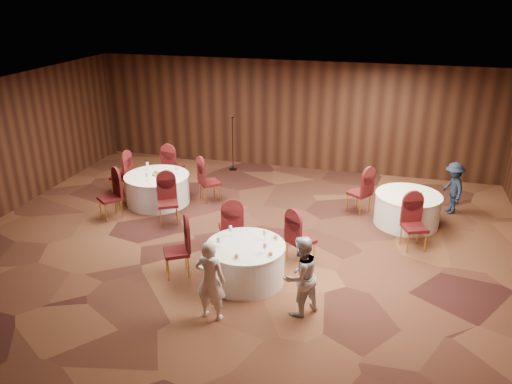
% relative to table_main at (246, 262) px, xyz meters
% --- Properties ---
extents(ground, '(12.00, 12.00, 0.00)m').
position_rel_table_main_xyz_m(ground, '(-0.45, 1.48, -0.38)').
color(ground, black).
rests_on(ground, ground).
extents(room_shell, '(12.00, 12.00, 12.00)m').
position_rel_table_main_xyz_m(room_shell, '(-0.45, 1.48, 1.59)').
color(room_shell, silver).
rests_on(room_shell, ground).
extents(table_main, '(1.48, 1.48, 0.74)m').
position_rel_table_main_xyz_m(table_main, '(0.00, 0.00, 0.00)').
color(table_main, white).
rests_on(table_main, ground).
extents(table_left, '(1.62, 1.62, 0.74)m').
position_rel_table_main_xyz_m(table_left, '(-3.19, 2.92, -0.00)').
color(table_left, white).
rests_on(table_left, ground).
extents(table_right, '(1.49, 1.49, 0.74)m').
position_rel_table_main_xyz_m(table_right, '(2.93, 3.28, -0.00)').
color(table_right, white).
rests_on(table_right, ground).
extents(chairs_main, '(2.92, 1.94, 1.00)m').
position_rel_table_main_xyz_m(chairs_main, '(-0.36, 0.62, 0.12)').
color(chairs_main, '#380B0F').
rests_on(chairs_main, ground).
extents(chairs_left, '(3.04, 3.07, 1.00)m').
position_rel_table_main_xyz_m(chairs_left, '(-3.19, 2.90, 0.12)').
color(chairs_left, '#380B0F').
rests_on(chairs_left, ground).
extents(chairs_right, '(1.95, 2.29, 1.00)m').
position_rel_table_main_xyz_m(chairs_right, '(2.43, 2.89, 0.12)').
color(chairs_right, '#380B0F').
rests_on(chairs_right, ground).
extents(tabletop_main, '(1.09, 1.02, 0.22)m').
position_rel_table_main_xyz_m(tabletop_main, '(0.15, -0.05, 0.46)').
color(tabletop_main, silver).
rests_on(tabletop_main, table_main).
extents(tabletop_left, '(0.91, 0.76, 0.22)m').
position_rel_table_main_xyz_m(tabletop_left, '(-3.18, 2.92, 0.45)').
color(tabletop_left, silver).
rests_on(tabletop_left, table_left).
extents(tabletop_right, '(0.08, 0.08, 0.22)m').
position_rel_table_main_xyz_m(tabletop_right, '(3.17, 2.99, 0.52)').
color(tabletop_right, silver).
rests_on(tabletop_right, table_right).
extents(mic_stand, '(0.24, 0.24, 1.62)m').
position_rel_table_main_xyz_m(mic_stand, '(-2.09, 5.78, 0.10)').
color(mic_stand, black).
rests_on(mic_stand, ground).
extents(woman_a, '(0.55, 0.38, 1.44)m').
position_rel_table_main_xyz_m(woman_a, '(-0.23, -1.26, 0.35)').
color(woman_a, silver).
rests_on(woman_a, ground).
extents(woman_b, '(0.86, 0.88, 1.43)m').
position_rel_table_main_xyz_m(woman_b, '(1.16, -0.73, 0.34)').
color(woman_b, silver).
rests_on(woman_b, ground).
extents(man_c, '(0.70, 0.93, 1.28)m').
position_rel_table_main_xyz_m(man_c, '(3.97, 4.23, 0.26)').
color(man_c, black).
rests_on(man_c, ground).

